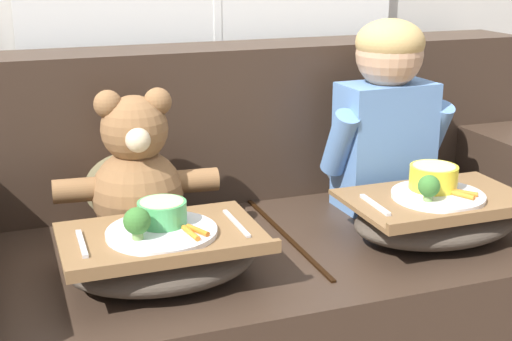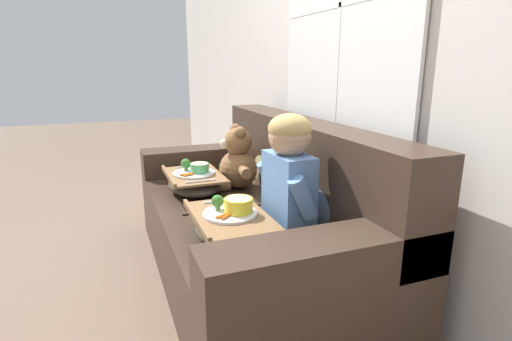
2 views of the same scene
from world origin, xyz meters
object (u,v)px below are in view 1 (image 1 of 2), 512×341
at_px(throw_pillow_behind_teddy, 124,159).
at_px(child_figure, 387,106).
at_px(couch, 269,256).
at_px(lap_tray_child, 436,215).
at_px(lap_tray_teddy, 163,254).
at_px(throw_pillow_behind_child, 353,137).
at_px(teddy_bear, 137,177).

xyz_separation_m(throw_pillow_behind_teddy, child_figure, (0.71, -0.19, 0.14)).
height_order(couch, lap_tray_child, couch).
distance_m(couch, throw_pillow_behind_teddy, 0.48).
bearing_deg(lap_tray_teddy, throw_pillow_behind_teddy, 89.96).
xyz_separation_m(couch, lap_tray_teddy, (-0.36, -0.26, 0.17)).
relative_size(throw_pillow_behind_child, teddy_bear, 0.81).
height_order(child_figure, lap_tray_child, child_figure).
relative_size(couch, child_figure, 3.48).
xyz_separation_m(teddy_bear, lap_tray_child, (0.71, -0.27, -0.10)).
bearing_deg(lap_tray_child, throw_pillow_behind_teddy, 146.75).
bearing_deg(couch, lap_tray_child, -36.42).
bearing_deg(child_figure, throw_pillow_behind_child, 90.01).
relative_size(teddy_bear, lap_tray_child, 0.91).
distance_m(teddy_bear, lap_tray_teddy, 0.29).
height_order(couch, lap_tray_teddy, couch).
xyz_separation_m(couch, child_figure, (0.35, 0.01, 0.40)).
bearing_deg(child_figure, teddy_bear, -179.65).
bearing_deg(lap_tray_child, teddy_bear, 159.24).
bearing_deg(lap_tray_teddy, lap_tray_child, 0.07).
height_order(throw_pillow_behind_child, lap_tray_teddy, throw_pillow_behind_child).
height_order(throw_pillow_behind_child, teddy_bear, teddy_bear).
xyz_separation_m(throw_pillow_behind_child, lap_tray_teddy, (-0.71, -0.47, -0.09)).
bearing_deg(throw_pillow_behind_teddy, lap_tray_teddy, -90.04).
bearing_deg(throw_pillow_behind_teddy, couch, -29.83).
relative_size(throw_pillow_behind_teddy, teddy_bear, 0.83).
relative_size(throw_pillow_behind_child, lap_tray_child, 0.74).
bearing_deg(teddy_bear, throw_pillow_behind_child, 15.43).
bearing_deg(throw_pillow_behind_teddy, child_figure, -15.11).
height_order(throw_pillow_behind_teddy, lap_tray_teddy, throw_pillow_behind_teddy).
height_order(couch, teddy_bear, couch).
xyz_separation_m(child_figure, teddy_bear, (-0.71, -0.00, -0.13)).
distance_m(throw_pillow_behind_teddy, lap_tray_child, 0.85).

